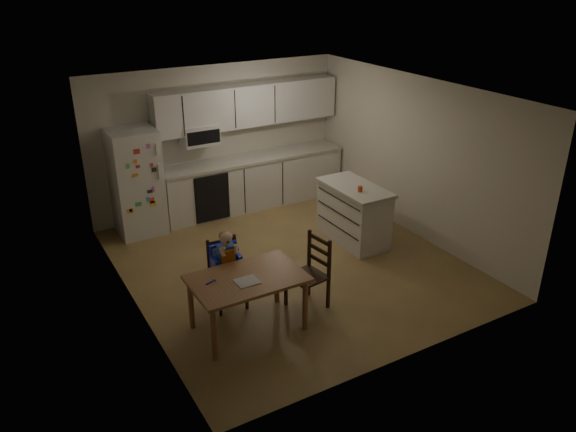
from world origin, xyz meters
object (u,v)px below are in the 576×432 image
(red_cup, at_px, (360,189))
(dining_table, at_px, (247,284))
(refrigerator, at_px, (136,182))
(chair_booster, at_px, (226,260))
(kitchen_island, at_px, (354,213))
(chair_side, at_px, (313,267))

(red_cup, height_order, dining_table, red_cup)
(refrigerator, relative_size, chair_booster, 1.63)
(kitchen_island, distance_m, chair_side, 1.96)
(kitchen_island, relative_size, chair_side, 1.30)
(red_cup, distance_m, dining_table, 2.65)
(red_cup, relative_size, chair_booster, 0.08)
(dining_table, relative_size, chair_side, 1.38)
(kitchen_island, relative_size, red_cup, 14.17)
(dining_table, height_order, chair_booster, chair_booster)
(kitchen_island, relative_size, dining_table, 0.95)
(chair_booster, xyz_separation_m, chair_side, (0.94, -0.55, -0.09))
(kitchen_island, distance_m, dining_table, 2.79)
(kitchen_island, distance_m, chair_booster, 2.56)
(refrigerator, relative_size, red_cup, 19.44)
(red_cup, xyz_separation_m, chair_side, (-1.45, -1.01, -0.42))
(kitchen_island, xyz_separation_m, chair_booster, (-2.46, -0.68, 0.17))
(chair_side, bearing_deg, refrigerator, -166.68)
(dining_table, bearing_deg, red_cup, 24.10)
(dining_table, bearing_deg, chair_side, 3.85)
(chair_side, bearing_deg, red_cup, 116.60)
(refrigerator, height_order, kitchen_island, refrigerator)
(refrigerator, xyz_separation_m, dining_table, (0.33, -3.29, -0.24))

